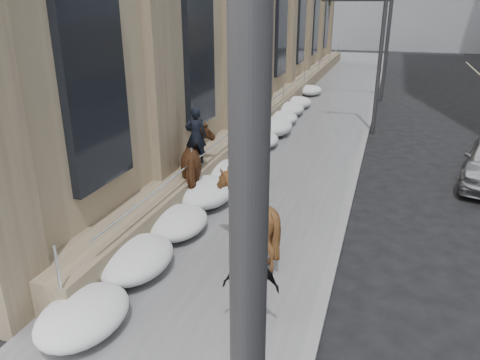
% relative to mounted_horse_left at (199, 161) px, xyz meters
% --- Properties ---
extents(ground, '(140.00, 140.00, 0.00)m').
position_rel_mounted_horse_left_xyz_m(ground, '(1.82, -4.59, -1.20)').
color(ground, black).
rests_on(ground, ground).
extents(sidewalk, '(5.00, 80.00, 0.12)m').
position_rel_mounted_horse_left_xyz_m(sidewalk, '(1.82, 5.41, -1.14)').
color(sidewalk, '#565659').
rests_on(sidewalk, ground).
extents(curb, '(0.24, 80.00, 0.12)m').
position_rel_mounted_horse_left_xyz_m(curb, '(4.44, 5.41, -1.14)').
color(curb, slate).
rests_on(curb, ground).
extents(streetlight_near, '(1.71, 0.24, 8.00)m').
position_rel_mounted_horse_left_xyz_m(streetlight_near, '(4.56, -10.59, 3.38)').
color(streetlight_near, '#2D2D30').
rests_on(streetlight_near, ground).
extents(streetlight_mid, '(1.71, 0.24, 8.00)m').
position_rel_mounted_horse_left_xyz_m(streetlight_mid, '(4.56, 9.41, 3.38)').
color(streetlight_mid, '#2D2D30').
rests_on(streetlight_mid, ground).
extents(streetlight_far, '(1.71, 0.24, 8.00)m').
position_rel_mounted_horse_left_xyz_m(streetlight_far, '(4.56, 29.41, 3.38)').
color(streetlight_far, '#2D2D30').
rests_on(streetlight_far, ground).
extents(traffic_signal, '(4.10, 0.22, 6.00)m').
position_rel_mounted_horse_left_xyz_m(traffic_signal, '(3.90, 17.41, 2.81)').
color(traffic_signal, '#2D2D30').
rests_on(traffic_signal, ground).
extents(snow_bank, '(1.70, 18.10, 0.76)m').
position_rel_mounted_horse_left_xyz_m(snow_bank, '(0.40, 3.52, -0.73)').
color(snow_bank, silver).
rests_on(snow_bank, sidewalk).
extents(mounted_horse_left, '(1.96, 2.64, 2.68)m').
position_rel_mounted_horse_left_xyz_m(mounted_horse_left, '(0.00, 0.00, 0.00)').
color(mounted_horse_left, '#462715').
rests_on(mounted_horse_left, sidewalk).
extents(mounted_horse_right, '(1.94, 2.08, 2.64)m').
position_rel_mounted_horse_left_xyz_m(mounted_horse_right, '(2.44, -3.07, 0.02)').
color(mounted_horse_right, '#462A14').
rests_on(mounted_horse_right, sidewalk).
extents(pedestrian, '(1.07, 0.57, 1.73)m').
position_rel_mounted_horse_left_xyz_m(pedestrian, '(3.29, -5.63, -0.21)').
color(pedestrian, black).
rests_on(pedestrian, sidewalk).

